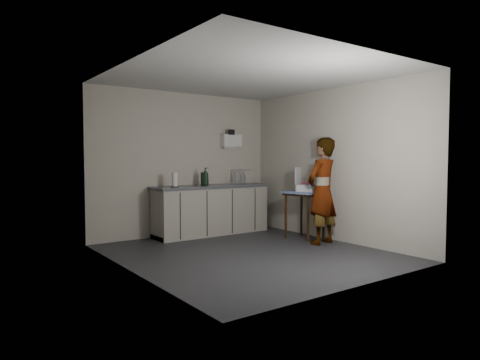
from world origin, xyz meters
TOP-DOWN VIEW (x-y plane):
  - ground at (0.00, 0.00)m, footprint 4.00×4.00m
  - wall_back at (0.00, 1.99)m, footprint 3.60×0.02m
  - wall_right at (1.79, 0.00)m, footprint 0.02×4.00m
  - wall_left at (-1.79, 0.00)m, footprint 0.02×4.00m
  - ceiling at (0.00, 0.00)m, footprint 3.60×4.00m
  - kitchen_counter at (0.40, 1.70)m, footprint 2.24×0.62m
  - wall_shelf at (1.00, 1.92)m, footprint 0.42×0.18m
  - side_table at (1.50, 0.38)m, footprint 0.75×0.75m
  - standing_man at (1.40, -0.12)m, footprint 0.70×0.52m
  - soap_bottle at (0.25, 1.65)m, footprint 0.16×0.16m
  - soda_can at (0.28, 1.77)m, footprint 0.06×0.06m
  - dark_bottle at (0.25, 1.76)m, footprint 0.07×0.07m
  - paper_towel at (-0.40, 1.61)m, footprint 0.14×0.14m
  - dish_rack at (1.09, 1.74)m, footprint 0.39×0.30m
  - bakery_box at (1.52, 0.38)m, footprint 0.41×0.42m

SIDE VIEW (x-z plane):
  - ground at x=0.00m, z-range 0.00..0.00m
  - kitchen_counter at x=0.40m, z-range -0.03..0.88m
  - side_table at x=1.50m, z-range 0.31..1.13m
  - standing_man at x=1.40m, z-range 0.00..1.74m
  - bakery_box at x=1.52m, z-range 0.71..1.13m
  - soda_can at x=0.28m, z-range 0.91..1.03m
  - dish_rack at x=1.09m, z-range 0.83..1.11m
  - dark_bottle at x=0.25m, z-range 0.91..1.15m
  - paper_towel at x=-0.40m, z-range 0.90..1.15m
  - soap_bottle at x=0.25m, z-range 0.91..1.23m
  - wall_back at x=0.00m, z-range 0.00..2.60m
  - wall_right at x=1.79m, z-range 0.00..2.60m
  - wall_left at x=-1.79m, z-range 0.00..2.60m
  - wall_shelf at x=1.00m, z-range 1.56..1.93m
  - ceiling at x=0.00m, z-range 2.59..2.60m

